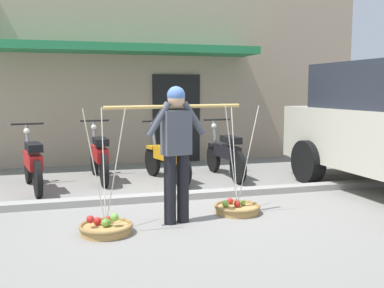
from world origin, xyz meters
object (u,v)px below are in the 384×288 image
object	(u,v)px
motorcycle_third_in_row	(167,157)
motorcycle_end_of_row	(226,154)
motorcycle_nearest_shop	(32,163)
fruit_basket_left_side	(106,227)
motorcycle_second_in_row	(99,156)
fruit_vendor	(176,145)
fruit_basket_right_side	(237,208)

from	to	relation	value
motorcycle_third_in_row	motorcycle_end_of_row	bearing A→B (deg)	2.44
motorcycle_end_of_row	motorcycle_nearest_shop	bearing A→B (deg)	-177.28
motorcycle_nearest_shop	motorcycle_end_of_row	distance (m)	3.43
fruit_basket_left_side	motorcycle_second_in_row	distance (m)	3.17
fruit_basket_left_side	motorcycle_nearest_shop	world-z (taller)	fruit_basket_left_side
fruit_basket_left_side	motorcycle_second_in_row	world-z (taller)	fruit_basket_left_side
fruit_vendor	motorcycle_third_in_row	xyz separation A→B (m)	(0.44, 2.53, -0.53)
fruit_basket_right_side	fruit_vendor	bearing A→B (deg)	-166.86
fruit_basket_right_side	motorcycle_second_in_row	bearing A→B (deg)	120.72
motorcycle_end_of_row	motorcycle_third_in_row	bearing A→B (deg)	-177.56
fruit_vendor	motorcycle_end_of_row	xyz separation A→B (m)	(1.58, 2.58, -0.53)
fruit_basket_right_side	motorcycle_second_in_row	world-z (taller)	fruit_basket_right_side
fruit_vendor	motorcycle_second_in_row	xyz separation A→B (m)	(-0.74, 2.94, -0.53)
motorcycle_end_of_row	fruit_vendor	bearing A→B (deg)	-121.51
motorcycle_nearest_shop	motorcycle_third_in_row	xyz separation A→B (m)	(2.29, 0.11, 0.00)
motorcycle_second_in_row	fruit_vendor	bearing A→B (deg)	-75.93
fruit_basket_left_side	motorcycle_end_of_row	bearing A→B (deg)	48.39
fruit_basket_right_side	motorcycle_third_in_row	world-z (taller)	fruit_basket_right_side
fruit_basket_right_side	motorcycle_third_in_row	xyz separation A→B (m)	(-0.45, 2.32, 0.38)
fruit_vendor	fruit_basket_left_side	bearing A→B (deg)	-167.07
fruit_basket_left_side	motorcycle_third_in_row	bearing A→B (deg)	64.04
motorcycle_nearest_shop	motorcycle_second_in_row	distance (m)	1.23
motorcycle_third_in_row	fruit_basket_left_side	bearing A→B (deg)	-115.96
fruit_basket_left_side	motorcycle_second_in_row	size ratio (longest dim) A/B	0.80
motorcycle_nearest_shop	motorcycle_second_in_row	world-z (taller)	same
fruit_vendor	motorcycle_third_in_row	bearing A→B (deg)	80.13
motorcycle_nearest_shop	fruit_basket_left_side	bearing A→B (deg)	-69.94
fruit_vendor	fruit_basket_right_side	world-z (taller)	fruit_vendor
motorcycle_end_of_row	fruit_basket_right_side	bearing A→B (deg)	-106.30
motorcycle_end_of_row	motorcycle_second_in_row	bearing A→B (deg)	171.15
motorcycle_end_of_row	fruit_basket_left_side	bearing A→B (deg)	-131.61
fruit_vendor	motorcycle_second_in_row	distance (m)	3.07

